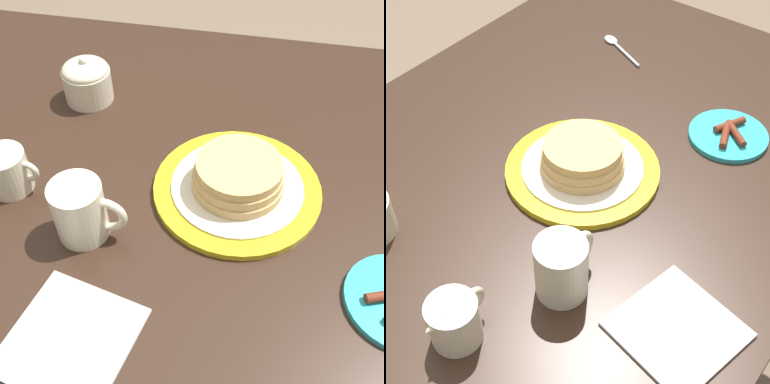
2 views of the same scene
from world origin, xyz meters
TOP-DOWN VIEW (x-y plane):
  - ground_plane at (0.00, 0.00)m, footprint 8.00×8.00m
  - dining_table at (0.00, 0.00)m, footprint 1.42×0.92m
  - pancake_plate at (0.06, -0.04)m, footprint 0.28×0.28m
  - coffee_mug at (-0.16, -0.16)m, footprint 0.11×0.08m
  - creamer_pitcher at (-0.31, -0.10)m, footprint 0.11×0.07m
  - sugar_bowl at (-0.26, 0.16)m, footprint 0.09×0.09m
  - napkin at (-0.12, -0.34)m, footprint 0.19×0.19m

SIDE VIEW (x-z plane):
  - ground_plane at x=0.00m, z-range 0.00..0.00m
  - dining_table at x=0.00m, z-range 0.27..1.04m
  - napkin at x=-0.12m, z-range 0.78..0.78m
  - pancake_plate at x=0.06m, z-range 0.77..0.83m
  - creamer_pitcher at x=-0.31m, z-range 0.77..0.86m
  - sugar_bowl at x=-0.26m, z-range 0.77..0.87m
  - coffee_mug at x=-0.16m, z-range 0.78..0.88m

